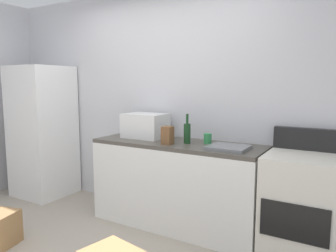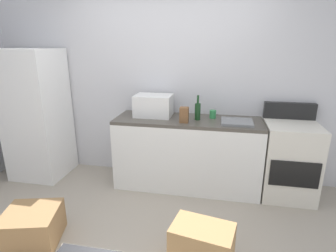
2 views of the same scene
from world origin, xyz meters
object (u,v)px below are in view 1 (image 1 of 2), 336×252
(refrigerator, at_px, (43,131))
(knife_block, at_px, (168,135))
(stove_oven, at_px, (301,205))
(wine_bottle, at_px, (187,133))
(microwave, at_px, (145,126))
(coffee_mug, at_px, (208,138))

(refrigerator, height_order, knife_block, refrigerator)
(stove_oven, xyz_separation_m, wine_bottle, (-1.10, -0.01, 0.54))
(microwave, distance_m, wine_bottle, 0.57)
(microwave, xyz_separation_m, wine_bottle, (0.57, -0.08, -0.03))
(refrigerator, distance_m, wine_bottle, 2.17)
(stove_oven, distance_m, coffee_mug, 1.05)
(stove_oven, xyz_separation_m, coffee_mug, (-0.92, 0.10, 0.48))
(microwave, bearing_deg, knife_block, -27.70)
(refrigerator, xyz_separation_m, coffee_mug, (2.35, 0.15, 0.08))
(refrigerator, bearing_deg, microwave, 4.38)
(refrigerator, relative_size, coffee_mug, 17.31)
(refrigerator, xyz_separation_m, microwave, (1.60, 0.12, 0.17))
(refrigerator, distance_m, coffee_mug, 2.35)
(refrigerator, distance_m, stove_oven, 3.29)
(stove_oven, xyz_separation_m, microwave, (-1.67, 0.07, 0.57))
(refrigerator, height_order, coffee_mug, refrigerator)
(stove_oven, bearing_deg, knife_block, -172.94)
(microwave, bearing_deg, wine_bottle, -7.58)
(microwave, relative_size, coffee_mug, 4.60)
(refrigerator, bearing_deg, wine_bottle, 1.25)
(refrigerator, height_order, wine_bottle, refrigerator)
(refrigerator, height_order, stove_oven, refrigerator)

